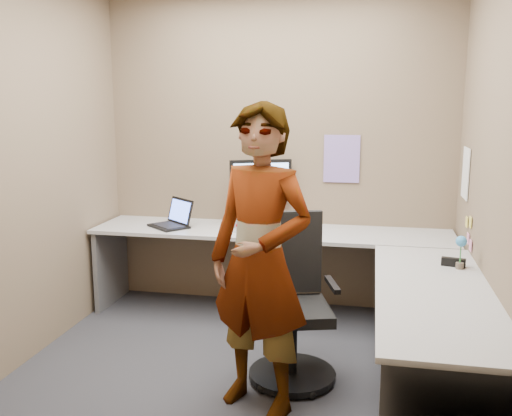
% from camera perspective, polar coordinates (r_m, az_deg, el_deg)
% --- Properties ---
extents(ground, '(3.00, 3.00, 0.00)m').
position_cam_1_polar(ground, '(4.05, -1.12, -15.40)').
color(ground, '#28282D').
rests_on(ground, ground).
extents(wall_back, '(3.00, 0.00, 3.00)m').
position_cam_1_polar(wall_back, '(4.94, 2.17, 5.66)').
color(wall_back, brown).
rests_on(wall_back, ground).
extents(wall_right, '(0.00, 2.70, 2.70)m').
position_cam_1_polar(wall_right, '(3.64, 22.52, 3.06)').
color(wall_right, brown).
rests_on(wall_right, ground).
extents(wall_left, '(0.00, 2.70, 2.70)m').
position_cam_1_polar(wall_left, '(4.26, -21.35, 4.13)').
color(wall_left, brown).
rests_on(wall_left, ground).
extents(desk, '(2.98, 2.58, 0.73)m').
position_cam_1_polar(desk, '(4.13, 6.00, -6.18)').
color(desk, '#A4A4A4').
rests_on(desk, ground).
extents(paper_ream, '(0.40, 0.35, 0.07)m').
position_cam_1_polar(paper_ream, '(4.86, 0.41, -1.42)').
color(paper_ream, red).
rests_on(paper_ream, desk).
extents(monitor, '(0.50, 0.25, 0.50)m').
position_cam_1_polar(monitor, '(4.82, 0.47, 2.44)').
color(monitor, black).
rests_on(monitor, paper_ream).
extents(laptop, '(0.42, 0.42, 0.23)m').
position_cam_1_polar(laptop, '(4.88, -8.23, -1.16)').
color(laptop, black).
rests_on(laptop, desk).
extents(trackball_mouse, '(0.12, 0.08, 0.07)m').
position_cam_1_polar(trackball_mouse, '(4.65, -1.80, -2.07)').
color(trackball_mouse, '#B7B7BC').
rests_on(trackball_mouse, desk).
extents(origami, '(0.10, 0.10, 0.06)m').
position_cam_1_polar(origami, '(4.56, -3.12, -2.27)').
color(origami, white).
rests_on(origami, desk).
extents(stapler, '(0.16, 0.07, 0.05)m').
position_cam_1_polar(stapler, '(3.90, 19.14, -5.14)').
color(stapler, black).
rests_on(stapler, desk).
extents(flower, '(0.07, 0.07, 0.22)m').
position_cam_1_polar(flower, '(3.83, 19.81, -3.69)').
color(flower, brown).
rests_on(flower, desk).
extents(calendar_purple, '(0.30, 0.01, 0.40)m').
position_cam_1_polar(calendar_purple, '(4.87, 8.56, 4.88)').
color(calendar_purple, '#846BB7').
rests_on(calendar_purple, wall_back).
extents(calendar_white, '(0.01, 0.28, 0.38)m').
position_cam_1_polar(calendar_white, '(4.53, 20.23, 3.29)').
color(calendar_white, white).
rests_on(calendar_white, wall_right).
extents(sticky_note_a, '(0.01, 0.07, 0.07)m').
position_cam_1_polar(sticky_note_a, '(4.24, 20.65, -1.33)').
color(sticky_note_a, '#F2E059').
rests_on(sticky_note_a, wall_right).
extents(sticky_note_b, '(0.01, 0.07, 0.07)m').
position_cam_1_polar(sticky_note_b, '(4.31, 20.43, -2.89)').
color(sticky_note_b, pink).
rests_on(sticky_note_b, wall_right).
extents(sticky_note_c, '(0.01, 0.07, 0.07)m').
position_cam_1_polar(sticky_note_c, '(4.20, 20.66, -3.53)').
color(sticky_note_c, pink).
rests_on(sticky_note_c, wall_right).
extents(sticky_note_d, '(0.01, 0.07, 0.07)m').
position_cam_1_polar(sticky_note_d, '(4.39, 20.33, -1.32)').
color(sticky_note_d, '#F2E059').
rests_on(sticky_note_d, wall_right).
extents(office_chair, '(0.60, 0.58, 1.05)m').
position_cam_1_polar(office_chair, '(3.75, 3.55, -10.47)').
color(office_chair, black).
rests_on(office_chair, ground).
extents(person, '(0.76, 0.64, 1.78)m').
position_cam_1_polar(person, '(3.24, 0.42, -5.29)').
color(person, '#999399').
rests_on(person, ground).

